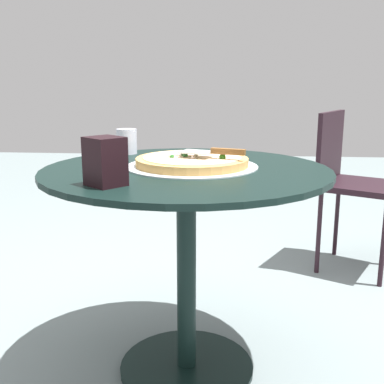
# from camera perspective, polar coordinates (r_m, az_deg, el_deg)

# --- Properties ---
(ground_plane) EXTENTS (10.00, 10.00, 0.00)m
(ground_plane) POSITION_cam_1_polar(r_m,az_deg,el_deg) (1.79, -0.64, -20.44)
(ground_plane) COLOR slate
(patio_table) EXTENTS (0.92, 0.92, 0.72)m
(patio_table) POSITION_cam_1_polar(r_m,az_deg,el_deg) (1.55, -0.69, -3.61)
(patio_table) COLOR black
(patio_table) RESTS_ON ground
(pizza_on_tray) EXTENTS (0.43, 0.43, 0.05)m
(pizza_on_tray) POSITION_cam_1_polar(r_m,az_deg,el_deg) (1.53, -0.00, 3.63)
(pizza_on_tray) COLOR silver
(pizza_on_tray) RESTS_ON patio_table
(pizza_server) EXTENTS (0.11, 0.22, 0.02)m
(pizza_server) POSITION_cam_1_polar(r_m,az_deg,el_deg) (1.49, 2.54, 4.87)
(pizza_server) COLOR silver
(pizza_server) RESTS_ON pizza_on_tray
(drinking_cup) EXTENTS (0.08, 0.08, 0.09)m
(drinking_cup) POSITION_cam_1_polar(r_m,az_deg,el_deg) (1.83, -7.87, 6.06)
(drinking_cup) COLOR white
(drinking_cup) RESTS_ON patio_table
(napkin_dispenser) EXTENTS (0.12, 0.12, 0.13)m
(napkin_dispenser) POSITION_cam_1_polar(r_m,az_deg,el_deg) (1.26, -10.41, 3.64)
(napkin_dispenser) COLOR black
(napkin_dispenser) RESTS_ON patio_table
(patio_chair_far) EXTENTS (0.51, 0.51, 0.84)m
(patio_chair_far) POSITION_cam_1_polar(r_m,az_deg,el_deg) (2.62, 18.38, 1.87)
(patio_chair_far) COLOR black
(patio_chair_far) RESTS_ON ground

